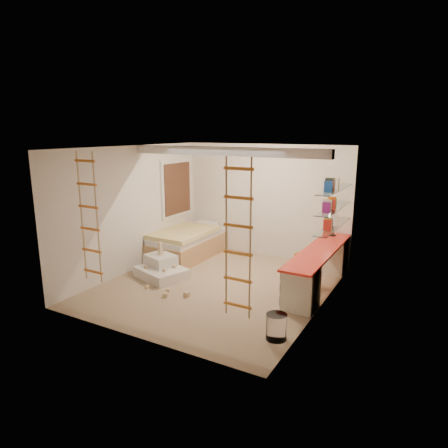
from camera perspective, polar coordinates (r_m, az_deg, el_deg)
The scene contains 15 objects.
floor at distance 7.72m, azimuth -1.10°, elevation -8.79°, with size 4.50×4.50×0.00m, color #9B8664.
ceiling_beam at distance 7.43m, azimuth 0.00°, elevation 10.34°, with size 4.00×0.18×0.16m, color white.
window_frame at distance 9.59m, azimuth -6.84°, elevation 5.07°, with size 0.06×1.15×1.35m, color white.
window_blind at distance 9.57m, azimuth -6.64°, elevation 5.06°, with size 0.02×1.00×1.20m, color #4C2D1E.
rope_ladder_left at distance 6.79m, azimuth -18.69°, elevation 0.81°, with size 0.41×0.04×2.13m, color #C76E21, non-canonical shape.
rope_ladder_right at distance 5.16m, azimuth 2.02°, elevation -2.26°, with size 0.41×0.04×2.13m, color orange, non-canonical shape.
waste_bin at distance 5.87m, azimuth 7.49°, elevation -14.35°, with size 0.30×0.30×0.38m, color white.
desk at distance 7.71m, azimuth 13.38°, elevation -6.00°, with size 0.56×2.80×0.75m.
shelves at distance 7.64m, azimuth 15.47°, elevation 2.24°, with size 0.25×1.80×0.71m.
bed at distance 9.35m, azimuth -5.18°, elevation -2.76°, with size 1.02×2.00×0.69m.
task_lamp at distance 8.42m, azimuth 15.14°, elevation 0.71°, with size 0.14×0.36×0.57m.
swivel_chair at distance 7.67m, azimuth 10.66°, elevation -7.05°, with size 0.51×0.51×0.71m.
play_platform at distance 8.20m, azimuth -8.98°, elevation -6.38°, with size 1.13×0.99×0.42m.
toy_blocks at distance 7.84m, azimuth -8.71°, elevation -6.46°, with size 1.28×0.97×0.69m.
books at distance 7.62m, azimuth 15.55°, elevation 3.45°, with size 0.14×0.70×0.92m.
Camera 1 is at (3.61, -6.18, 2.89)m, focal length 32.00 mm.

